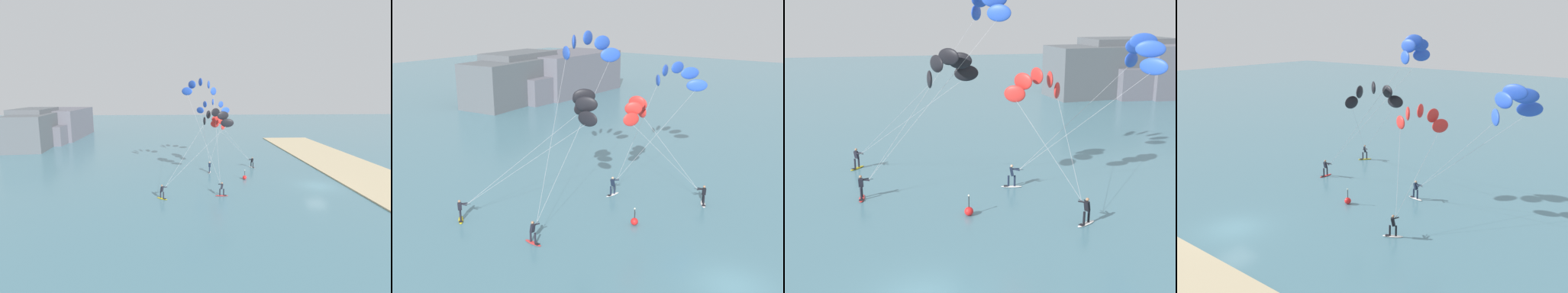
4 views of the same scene
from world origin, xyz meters
TOP-DOWN VIEW (x-y plane):
  - kitesurfer_nearshore at (2.54, 13.38)m, footprint 9.51×9.67m
  - kitesurfer_mid_water at (5.34, 14.84)m, footprint 10.36×5.40m
  - kitesurfer_far_out at (8.54, 11.66)m, footprint 4.60×7.33m
  - kitesurfer_downwind at (15.55, 12.15)m, footprint 10.58×5.91m
  - marker_buoy at (3.43, 8.86)m, footprint 0.56×0.56m
  - distant_headland at (39.55, 49.91)m, footprint 33.52×12.83m

SIDE VIEW (x-z plane):
  - marker_buoy at x=3.43m, z-range -0.39..0.99m
  - distant_headland at x=39.55m, z-range -0.77..7.45m
  - kitesurfer_far_out at x=8.54m, z-range 2.90..11.59m
  - kitesurfer_nearshore at x=2.54m, z-range 3.42..13.33m
  - kitesurfer_downwind at x=15.55m, z-range 3.78..14.59m
  - kitesurfer_mid_water at x=5.34m, z-range 5.24..19.13m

